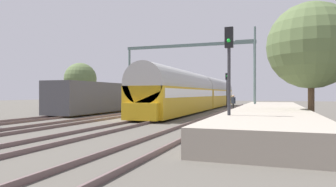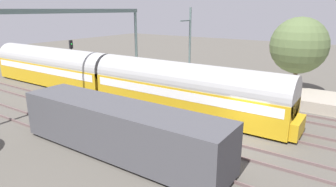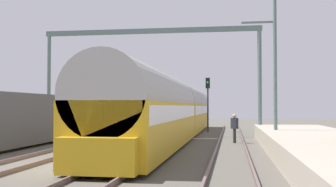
{
  "view_description": "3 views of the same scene",
  "coord_description": "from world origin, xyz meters",
  "px_view_note": "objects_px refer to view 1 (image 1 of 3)",
  "views": [
    {
      "loc": [
        9.87,
        -20.02,
        1.85
      ],
      "look_at": [
        1.94,
        2.51,
        1.86
      ],
      "focal_mm": 32.29,
      "sensor_mm": 36.0,
      "label": 1
    },
    {
      "loc": [
        -16.85,
        -5.61,
        7.86
      ],
      "look_at": [
        0.72,
        6.22,
        1.77
      ],
      "focal_mm": 31.56,
      "sensor_mm": 36.0,
      "label": 2
    },
    {
      "loc": [
        5.85,
        -14.51,
        2.17
      ],
      "look_at": [
        0.97,
        17.4,
        3.18
      ],
      "focal_mm": 44.5,
      "sensor_mm": 36.0,
      "label": 3
    }
  ],
  "objects_px": {
    "passenger_train": "(200,93)",
    "freight_car": "(101,98)",
    "railway_signal_near": "(229,66)",
    "catenary_gantry": "(188,60)",
    "person_crossing": "(233,102)",
    "railway_signal_far": "(227,85)"
  },
  "relations": [
    {
      "from": "railway_signal_far",
      "to": "catenary_gantry",
      "type": "xyz_separation_m",
      "value": [
        -3.85,
        -5.81,
        2.89
      ]
    },
    {
      "from": "freight_car",
      "to": "catenary_gantry",
      "type": "distance_m",
      "value": 12.44
    },
    {
      "from": "passenger_train",
      "to": "freight_car",
      "type": "xyz_separation_m",
      "value": [
        -7.74,
        -8.55,
        -0.5
      ]
    },
    {
      "from": "freight_car",
      "to": "railway_signal_far",
      "type": "distance_m",
      "value": 18.66
    },
    {
      "from": "railway_signal_near",
      "to": "freight_car",
      "type": "bearing_deg",
      "value": 139.54
    },
    {
      "from": "railway_signal_near",
      "to": "railway_signal_far",
      "type": "distance_m",
      "value": 27.98
    },
    {
      "from": "railway_signal_near",
      "to": "catenary_gantry",
      "type": "xyz_separation_m",
      "value": [
        -8.01,
        21.86,
        2.82
      ]
    },
    {
      "from": "passenger_train",
      "to": "person_crossing",
      "type": "distance_m",
      "value": 5.18
    },
    {
      "from": "passenger_train",
      "to": "freight_car",
      "type": "bearing_deg",
      "value": -132.16
    },
    {
      "from": "railway_signal_near",
      "to": "catenary_gantry",
      "type": "distance_m",
      "value": 23.45
    },
    {
      "from": "freight_car",
      "to": "railway_signal_near",
      "type": "bearing_deg",
      "value": -40.46
    },
    {
      "from": "passenger_train",
      "to": "catenary_gantry",
      "type": "xyz_separation_m",
      "value": [
        -1.94,
        1.53,
        3.9
      ]
    },
    {
      "from": "freight_car",
      "to": "railway_signal_far",
      "type": "bearing_deg",
      "value": 58.7
    },
    {
      "from": "person_crossing",
      "to": "railway_signal_near",
      "type": "bearing_deg",
      "value": -43.26
    },
    {
      "from": "railway_signal_near",
      "to": "catenary_gantry",
      "type": "height_order",
      "value": "catenary_gantry"
    },
    {
      "from": "railway_signal_far",
      "to": "passenger_train",
      "type": "bearing_deg",
      "value": -104.64
    },
    {
      "from": "person_crossing",
      "to": "railway_signal_far",
      "type": "relative_size",
      "value": 0.37
    },
    {
      "from": "person_crossing",
      "to": "railway_signal_far",
      "type": "height_order",
      "value": "railway_signal_far"
    },
    {
      "from": "passenger_train",
      "to": "person_crossing",
      "type": "relative_size",
      "value": 18.99
    },
    {
      "from": "passenger_train",
      "to": "railway_signal_far",
      "type": "distance_m",
      "value": 7.65
    },
    {
      "from": "railway_signal_far",
      "to": "catenary_gantry",
      "type": "relative_size",
      "value": 0.29
    },
    {
      "from": "passenger_train",
      "to": "person_crossing",
      "type": "xyz_separation_m",
      "value": [
        4.08,
        -3.06,
        -0.94
      ]
    }
  ]
}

